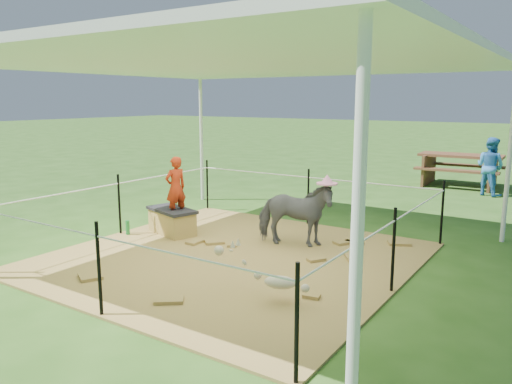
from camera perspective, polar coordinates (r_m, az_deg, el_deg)
The scene contains 13 objects.
ground at distance 6.99m, azimuth -2.74°, elevation -7.63°, with size 90.00×90.00×0.00m, color #2D5919.
hay_patch at distance 6.98m, azimuth -2.74°, elevation -7.51°, with size 4.60×4.60×0.03m, color brown.
canopy_tent at distance 6.66m, azimuth -2.95°, elevation 14.96°, with size 6.30×6.30×2.90m.
rope_fence at distance 6.81m, azimuth -2.78°, elevation -2.48°, with size 4.54×4.54×1.00m.
straw_bale at distance 8.21m, azimuth -9.56°, elevation -3.43°, with size 0.83×0.41×0.37m, color olive.
dark_cloth at distance 8.17m, azimuth -9.61°, elevation -2.02°, with size 0.88×0.46×0.05m, color black.
woman at distance 8.01m, azimuth -9.19°, elevation 1.20°, with size 0.36×0.24×0.99m, color red.
green_bottle at distance 8.31m, azimuth -14.46°, elevation -3.95°, with size 0.06×0.06×0.23m, color #1C7F33.
pony at distance 7.36m, azimuth 4.43°, elevation -2.55°, with size 0.52×1.15×0.97m, color #48484D.
pink_hat at distance 7.26m, azimuth 4.49°, elevation 1.71°, with size 0.30×0.30×0.14m, color pink.
foal at distance 5.40m, azimuth 2.80°, elevation -9.97°, with size 0.93×0.52×0.52m, color beige, non-canonical shape.
picnic_table_near at distance 13.64m, azimuth 22.27°, elevation 2.32°, with size 1.96×1.42×0.82m, color #552F1D.
distant_person at distance 12.57m, azimuth 25.18°, elevation 2.66°, with size 0.65×0.51×1.34m, color #357CC7.
Camera 1 is at (3.93, -5.35, 2.18)m, focal length 35.00 mm.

